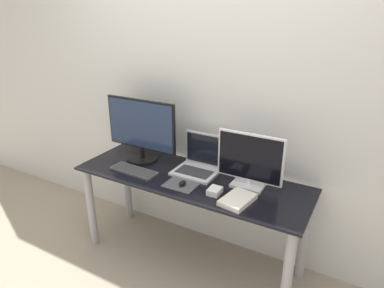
# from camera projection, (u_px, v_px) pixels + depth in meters

# --- Properties ---
(ground_plane) EXTENTS (12.00, 12.00, 0.00)m
(ground_plane) POSITION_uv_depth(u_px,v_px,m) (171.00, 282.00, 2.48)
(ground_plane) COLOR gray
(wall_back) EXTENTS (7.00, 0.05, 2.50)m
(wall_back) POSITION_uv_depth(u_px,v_px,m) (214.00, 94.00, 2.54)
(wall_back) COLOR silver
(wall_back) RESTS_ON ground_plane
(desk) EXTENTS (1.71, 0.58, 0.72)m
(desk) POSITION_uv_depth(u_px,v_px,m) (190.00, 195.00, 2.50)
(desk) COLOR black
(desk) RESTS_ON ground_plane
(monitor_left) EXTENTS (0.61, 0.24, 0.49)m
(monitor_left) POSITION_uv_depth(u_px,v_px,m) (141.00, 130.00, 2.64)
(monitor_left) COLOR black
(monitor_left) RESTS_ON desk
(monitor_right) EXTENTS (0.45, 0.15, 0.38)m
(monitor_right) POSITION_uv_depth(u_px,v_px,m) (250.00, 161.00, 2.26)
(monitor_right) COLOR silver
(monitor_right) RESTS_ON desk
(laptop) EXTENTS (0.31, 0.27, 0.27)m
(laptop) POSITION_uv_depth(u_px,v_px,m) (199.00, 162.00, 2.53)
(laptop) COLOR silver
(laptop) RESTS_ON desk
(keyboard) EXTENTS (0.38, 0.14, 0.02)m
(keyboard) POSITION_uv_depth(u_px,v_px,m) (134.00, 171.00, 2.53)
(keyboard) COLOR #4C4C51
(keyboard) RESTS_ON desk
(mousepad) EXTENTS (0.22, 0.21, 0.00)m
(mousepad) POSITION_uv_depth(u_px,v_px,m) (182.00, 184.00, 2.36)
(mousepad) COLOR #47474C
(mousepad) RESTS_ON desk
(mouse) EXTENTS (0.04, 0.07, 0.03)m
(mouse) POSITION_uv_depth(u_px,v_px,m) (183.00, 183.00, 2.32)
(mouse) COLOR black
(mouse) RESTS_ON mousepad
(book) EXTENTS (0.19, 0.26, 0.03)m
(book) POSITION_uv_depth(u_px,v_px,m) (238.00, 200.00, 2.13)
(book) COLOR silver
(book) RESTS_ON desk
(power_brick) EXTENTS (0.08, 0.10, 0.04)m
(power_brick) POSITION_uv_depth(u_px,v_px,m) (215.00, 191.00, 2.23)
(power_brick) COLOR white
(power_brick) RESTS_ON desk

